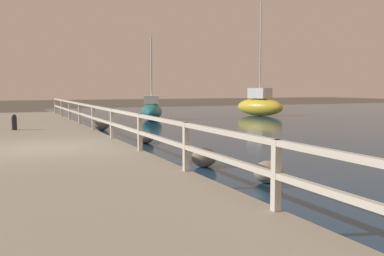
% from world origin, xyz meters
% --- Properties ---
extents(ground_plane, '(120.00, 120.00, 0.00)m').
position_xyz_m(ground_plane, '(0.00, 0.00, 0.00)').
color(ground_plane, '#4C473D').
extents(dock_walkway, '(4.48, 36.00, 0.36)m').
position_xyz_m(dock_walkway, '(0.00, 0.00, 0.18)').
color(dock_walkway, gray).
rests_on(dock_walkway, ground).
extents(railing, '(0.10, 32.50, 0.91)m').
position_xyz_m(railing, '(2.14, 0.00, 0.98)').
color(railing, beige).
rests_on(railing, dock_walkway).
extents(boulder_water_edge, '(0.68, 0.62, 0.51)m').
position_xyz_m(boulder_water_edge, '(3.20, 7.96, 0.26)').
color(boulder_water_edge, '#666056').
rests_on(boulder_water_edge, ground).
extents(boulder_far_strip, '(0.60, 0.54, 0.45)m').
position_xyz_m(boulder_far_strip, '(3.88, -4.51, 0.23)').
color(boulder_far_strip, gray).
rests_on(boulder_far_strip, ground).
extents(boulder_mid_strip, '(0.61, 0.55, 0.46)m').
position_xyz_m(boulder_mid_strip, '(3.47, -2.35, 0.23)').
color(boulder_mid_strip, slate).
rests_on(boulder_mid_strip, ground).
extents(boulder_near_dock, '(0.56, 0.50, 0.42)m').
position_xyz_m(boulder_near_dock, '(3.55, 2.57, 0.21)').
color(boulder_near_dock, '#666056').
rests_on(boulder_near_dock, ground).
extents(mooring_bollard, '(0.19, 0.19, 0.58)m').
position_xyz_m(mooring_bollard, '(-0.52, 5.61, 0.65)').
color(mooring_bollard, black).
rests_on(mooring_bollard, dock_walkway).
extents(sailboat_teal, '(2.41, 3.94, 4.84)m').
position_xyz_m(sailboat_teal, '(7.28, 13.22, 0.56)').
color(sailboat_teal, '#1E707A').
rests_on(sailboat_teal, water_surface).
extents(sailboat_yellow, '(2.65, 3.95, 7.61)m').
position_xyz_m(sailboat_yellow, '(15.26, 14.07, 0.74)').
color(sailboat_yellow, gold).
rests_on(sailboat_yellow, water_surface).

